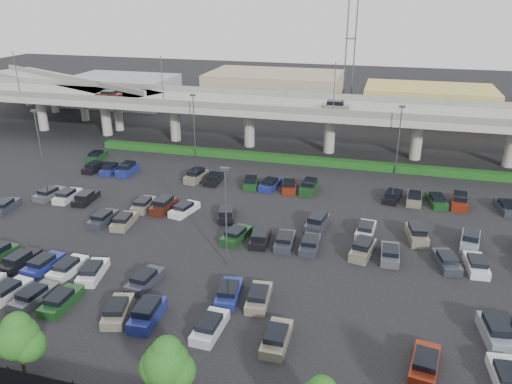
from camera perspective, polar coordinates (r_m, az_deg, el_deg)
ground at (r=57.46m, az=-0.82°, el=-4.36°), size 280.00×280.00×0.00m
overpass at (r=84.75m, az=5.01°, el=9.32°), size 150.00×13.00×15.80m
on_ramp at (r=115.32m, az=-20.67°, el=11.37°), size 50.93×30.13×8.80m
hedge at (r=79.81m, az=4.10°, el=3.75°), size 66.00×1.60×1.10m
tree_row at (r=34.56m, az=-12.39°, el=-18.23°), size 65.07×3.66×5.94m
parked_cars at (r=54.84m, az=-3.01°, el=-5.06°), size 62.96×41.63×1.67m
light_poles at (r=57.93m, az=-4.24°, el=2.52°), size 66.90×48.38×10.30m
distant_buildings at (r=113.40m, az=14.13°, el=10.34°), size 138.00×24.00×9.00m
comm_tower at (r=124.26m, az=10.83°, el=17.12°), size 2.40×2.40×30.00m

